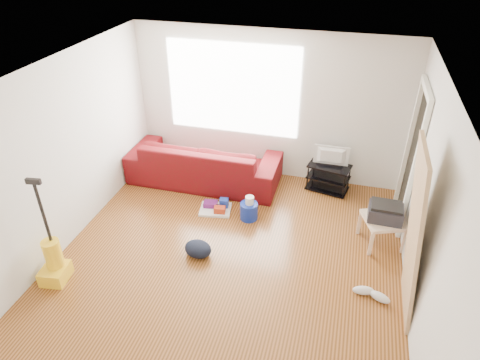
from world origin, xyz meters
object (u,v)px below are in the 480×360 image
(backpack, at_px, (198,255))
(sofa, at_px, (205,180))
(bucket, at_px, (249,218))
(cleaning_tray, at_px, (216,207))
(vacuum, at_px, (54,262))
(side_table, at_px, (383,223))
(tv_stand, at_px, (328,177))

(backpack, bearing_deg, sofa, 119.92)
(sofa, distance_m, bucket, 1.31)
(cleaning_tray, height_order, vacuum, vacuum)
(vacuum, bearing_deg, side_table, 16.02)
(side_table, relative_size, vacuum, 0.45)
(backpack, height_order, vacuum, vacuum)
(vacuum, bearing_deg, bucket, 33.94)
(bucket, bearing_deg, sofa, 139.40)
(bucket, height_order, cleaning_tray, cleaning_tray)
(sofa, xyz_separation_m, cleaning_tray, (0.46, -0.78, 0.05))
(sofa, xyz_separation_m, vacuum, (-1.04, -2.70, 0.27))
(sofa, bearing_deg, cleaning_tray, 120.20)
(sofa, xyz_separation_m, bucket, (1.00, -0.85, 0.00))
(vacuum, bearing_deg, backpack, 20.61)
(side_table, distance_m, backpack, 2.57)
(tv_stand, bearing_deg, backpack, -114.47)
(side_table, height_order, backpack, side_table)
(sofa, xyz_separation_m, backpack, (0.53, -1.83, 0.00))
(sofa, bearing_deg, backpack, 106.27)
(tv_stand, distance_m, vacuum, 4.30)
(tv_stand, distance_m, cleaning_tray, 1.93)
(side_table, height_order, cleaning_tray, side_table)
(side_table, xyz_separation_m, cleaning_tray, (-2.45, 0.13, -0.30))
(sofa, distance_m, backpack, 1.91)
(cleaning_tray, bearing_deg, side_table, -3.15)
(bucket, bearing_deg, side_table, -2.00)
(side_table, bearing_deg, cleaning_tray, 176.85)
(tv_stand, distance_m, backpack, 2.61)
(cleaning_tray, bearing_deg, bucket, -7.19)
(tv_stand, distance_m, side_table, 1.46)
(backpack, bearing_deg, tv_stand, 67.54)
(sofa, bearing_deg, vacuum, 68.89)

